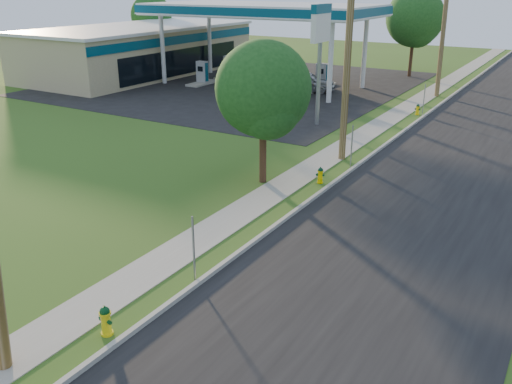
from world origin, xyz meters
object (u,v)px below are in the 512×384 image
at_px(utility_pole_mid, 348,54).
at_px(hydrant_mid, 320,175).
at_px(fuel_pump_se, 322,78).
at_px(price_pylon, 321,30).
at_px(tree_verge, 264,93).
at_px(hydrant_far, 418,109).
at_px(hydrant_near, 106,320).
at_px(utility_pole_far, 443,29).
at_px(fuel_pump_nw, 202,76).
at_px(fuel_pump_ne, 299,86).
at_px(car_silver, 305,81).
at_px(fuel_pump_sw, 229,69).
at_px(tree_lot, 416,20).
at_px(tree_back, 152,17).

height_order(utility_pole_mid, hydrant_mid, utility_pole_mid).
xyz_separation_m(fuel_pump_se, price_pylon, (5.00, -11.50, 4.71)).
height_order(tree_verge, hydrant_far, tree_verge).
bearing_deg(hydrant_near, utility_pole_far, 90.97).
bearing_deg(tree_verge, price_pylon, 102.84).
bearing_deg(hydrant_near, fuel_pump_nw, 122.53).
distance_m(fuel_pump_ne, price_pylon, 10.17).
bearing_deg(car_silver, price_pylon, -160.81).
height_order(fuel_pump_nw, price_pylon, price_pylon).
relative_size(fuel_pump_sw, hydrant_far, 4.46).
height_order(price_pylon, tree_lot, tree_lot).
bearing_deg(fuel_pump_sw, fuel_pump_se, 0.00).
height_order(utility_pole_mid, price_pylon, utility_pole_mid).
relative_size(fuel_pump_se, tree_back, 0.47).
bearing_deg(price_pylon, hydrant_mid, -64.09).
relative_size(hydrant_mid, car_silver, 0.16).
height_order(utility_pole_far, fuel_pump_nw, utility_pole_far).
xyz_separation_m(utility_pole_far, price_pylon, (-3.90, -12.50, 0.63)).
xyz_separation_m(fuel_pump_sw, price_pylon, (14.00, -11.50, 4.71)).
distance_m(fuel_pump_sw, hydrant_mid, 27.63).
xyz_separation_m(price_pylon, tree_lot, (-0.31, 20.30, -0.56)).
height_order(fuel_pump_nw, hydrant_far, fuel_pump_nw).
bearing_deg(fuel_pump_se, hydrant_far, -31.67).
bearing_deg(hydrant_far, hydrant_near, -89.90).
bearing_deg(hydrant_mid, fuel_pump_se, 114.58).
bearing_deg(car_silver, tree_back, 57.25).
xyz_separation_m(fuel_pump_se, tree_verge, (7.35, -21.79, 3.10)).
xyz_separation_m(fuel_pump_ne, tree_verge, (7.35, -17.79, 3.10)).
bearing_deg(fuel_pump_ne, hydrant_near, -71.88).
distance_m(utility_pole_far, price_pylon, 13.11).
bearing_deg(price_pylon, tree_verge, -77.16).
bearing_deg(hydrant_mid, tree_verge, -150.10).
bearing_deg(car_silver, hydrant_far, -120.53).
bearing_deg(tree_back, hydrant_near, -50.16).
relative_size(fuel_pump_sw, hydrant_mid, 4.48).
bearing_deg(hydrant_near, tree_lot, 96.53).
xyz_separation_m(fuel_pump_sw, fuel_pump_se, (9.00, 0.00, 0.00)).
xyz_separation_m(utility_pole_mid, fuel_pump_se, (-8.90, 17.00, -4.23)).
distance_m(fuel_pump_ne, tree_lot, 14.25).
xyz_separation_m(fuel_pump_ne, car_silver, (-0.32, 1.64, 0.06)).
height_order(utility_pole_far, price_pylon, utility_pole_far).
distance_m(utility_pole_far, fuel_pump_nw, 19.03).
bearing_deg(fuel_pump_sw, hydrant_mid, -48.19).
xyz_separation_m(fuel_pump_sw, hydrant_mid, (18.42, -20.60, -0.37)).
bearing_deg(fuel_pump_sw, tree_lot, 32.72).
relative_size(fuel_pump_ne, price_pylon, 0.47).
xyz_separation_m(tree_lot, hydrant_near, (4.78, -41.76, -4.48)).
bearing_deg(fuel_pump_sw, utility_pole_mid, -43.52).
relative_size(fuel_pump_nw, hydrant_near, 3.97).
relative_size(fuel_pump_ne, tree_back, 0.47).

